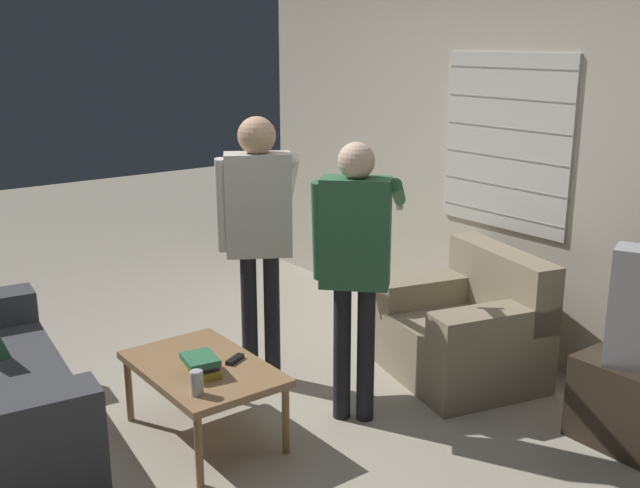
% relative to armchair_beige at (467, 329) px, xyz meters
% --- Properties ---
extents(ground_plane, '(16.00, 16.00, 0.00)m').
position_rel_armchair_beige_xyz_m(ground_plane, '(-0.28, -1.46, -0.32)').
color(ground_plane, '#B2A893').
extents(wall_back, '(5.20, 0.08, 2.55)m').
position_rel_armchair_beige_xyz_m(wall_back, '(-0.28, 0.57, 0.96)').
color(wall_back, beige).
rests_on(wall_back, ground_plane).
extents(armchair_beige, '(1.10, 1.00, 0.81)m').
position_rel_armchair_beige_xyz_m(armchair_beige, '(0.00, 0.00, 0.00)').
color(armchair_beige, gray).
rests_on(armchair_beige, ground_plane).
extents(coffee_table, '(0.90, 0.59, 0.42)m').
position_rel_armchair_beige_xyz_m(coffee_table, '(-0.33, -1.72, 0.07)').
color(coffee_table, '#9E754C').
rests_on(coffee_table, ground_plane).
extents(person_left_standing, '(0.55, 0.72, 1.67)m').
position_rel_armchair_beige_xyz_m(person_left_standing, '(-0.76, -1.08, 0.75)').
color(person_left_standing, black).
rests_on(person_left_standing, ground_plane).
extents(person_right_standing, '(0.46, 0.77, 1.59)m').
position_rel_armchair_beige_xyz_m(person_right_standing, '(-0.01, -0.94, 0.68)').
color(person_right_standing, black).
rests_on(person_right_standing, ground_plane).
extents(book_stack, '(0.26, 0.21, 0.10)m').
position_rel_armchair_beige_xyz_m(book_stack, '(-0.24, -1.77, 0.16)').
color(book_stack, gold).
rests_on(book_stack, coffee_table).
extents(soda_can, '(0.07, 0.07, 0.13)m').
position_rel_armchair_beige_xyz_m(soda_can, '(-0.04, -1.91, 0.17)').
color(soda_can, silver).
rests_on(soda_can, coffee_table).
extents(spare_remote, '(0.09, 0.13, 0.02)m').
position_rel_armchair_beige_xyz_m(spare_remote, '(-0.26, -1.56, 0.12)').
color(spare_remote, black).
rests_on(spare_remote, coffee_table).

